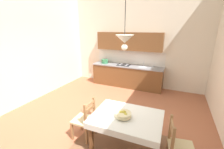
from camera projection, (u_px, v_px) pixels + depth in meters
name	position (u px, v px, depth m)	size (l,w,h in m)	color
ground_plane	(101.00, 125.00, 3.86)	(6.02, 6.73, 0.10)	#A86042
wall_back	(136.00, 35.00, 5.95)	(6.02, 0.12, 4.18)	silver
wall_left	(14.00, 38.00, 4.29)	(0.12, 6.73, 4.18)	silver
kitchen_cabinetry	(127.00, 66.00, 6.11)	(2.91, 0.63, 2.20)	brown
dining_table	(127.00, 122.00, 2.86)	(1.34, 1.02, 0.75)	brown
dining_chair_window_side	(179.00, 147.00, 2.49)	(0.48, 0.48, 0.93)	#D1BC89
dining_chair_tv_side	(85.00, 120.00, 3.24)	(0.43, 0.43, 0.93)	#D1BC89
fruit_bowl	(123.00, 114.00, 2.77)	(0.30, 0.30, 0.12)	beige
pendant_lamp	(125.00, 40.00, 2.55)	(0.32, 0.32, 0.80)	black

